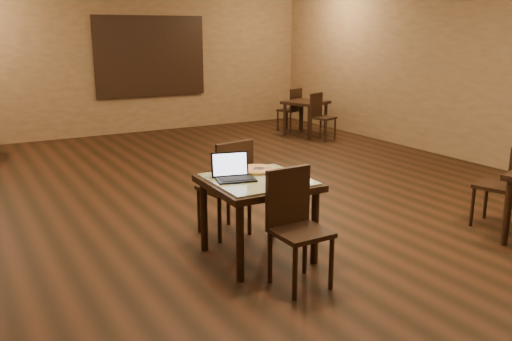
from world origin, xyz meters
TOP-DOWN VIEW (x-y plane):
  - ground at (0.00, 0.00)m, footprint 10.00×10.00m
  - wall_back at (0.00, 5.00)m, footprint 8.00×0.02m
  - wall_right at (4.00, 0.00)m, footprint 0.02×10.00m
  - mural at (0.50, 4.96)m, footprint 2.34×0.05m
  - tiled_table at (-0.92, -1.88)m, footprint 0.94×0.94m
  - chair_main_near at (-0.92, -2.49)m, footprint 0.43×0.43m
  - chair_main_far at (-0.90, -1.27)m, footprint 0.50×0.50m
  - laptop at (-1.12, -1.77)m, footprint 0.39×0.34m
  - plate at (-0.70, -2.06)m, footprint 0.26×0.26m
  - pizza_slice at (-0.70, -2.06)m, footprint 0.25×0.25m
  - pizza_pan at (-0.80, -1.64)m, footprint 0.33×0.33m
  - pizza_whole at (-0.80, -1.64)m, footprint 0.36×0.36m
  - spatula at (-0.78, -1.66)m, footprint 0.25×0.23m
  - napkin_roll at (-0.52, -2.02)m, footprint 0.04×0.15m
  - other_table_a at (3.00, 2.94)m, footprint 0.95×0.95m
  - other_table_a_chair_near at (2.97, 2.41)m, footprint 0.50×0.50m
  - other_table_a_chair_far at (3.03, 3.47)m, footprint 0.50×0.50m
  - other_table_c_chair_far at (1.75, -2.53)m, footprint 0.50×0.50m

SIDE VIEW (x-z plane):
  - ground at x=0.00m, z-range 0.00..0.00m
  - other_table_a_chair_near at x=2.97m, z-range 0.06..0.96m
  - other_table_a_chair_far at x=3.03m, z-range 0.06..0.96m
  - other_table_c_chair_far at x=1.75m, z-range 0.06..0.99m
  - chair_main_near at x=-0.92m, z-range 0.06..1.04m
  - chair_main_far at x=-0.90m, z-range 0.07..1.08m
  - other_table_a at x=3.00m, z-range 0.23..0.93m
  - tiled_table at x=-0.92m, z-range 0.28..1.04m
  - pizza_pan at x=-0.80m, z-range 0.76..0.77m
  - plate at x=-0.70m, z-range 0.76..0.78m
  - napkin_roll at x=-0.52m, z-range 0.76..0.80m
  - pizza_whole at x=-0.80m, z-range 0.77..0.79m
  - pizza_slice at x=-0.70m, z-range 0.78..0.80m
  - spatula at x=-0.78m, z-range 0.79..0.79m
  - laptop at x=-1.12m, z-range 0.71..0.94m
  - wall_back at x=0.00m, z-range 0.00..3.00m
  - wall_right at x=4.00m, z-range 0.00..3.00m
  - mural at x=0.50m, z-range 0.73..2.37m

